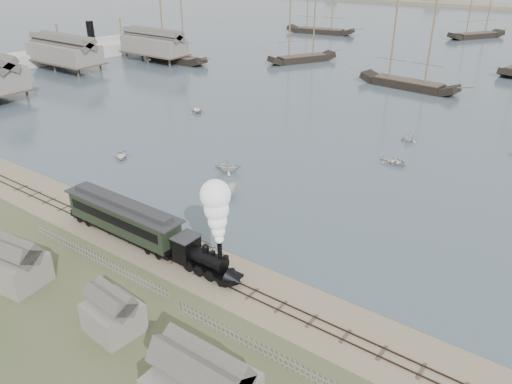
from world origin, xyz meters
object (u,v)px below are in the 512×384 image
Objects in this scene: locomotive at (213,237)px; steamship at (92,39)px; passenger_coach at (123,217)px; beached_dinghy at (210,252)px.

steamship is (-92.75, 58.26, 0.46)m from locomotive.
steamship is at bearing 144.14° from passenger_coach.
passenger_coach is at bearing 180.00° from locomotive.
steamship is at bearing 53.07° from beached_dinghy.
locomotive reaches higher than beached_dinghy.
steamship is (-90.09, 55.80, 4.36)m from beached_dinghy.
steamship reaches higher than passenger_coach.
steamship reaches higher than beached_dinghy.
beached_dinghy is 0.09× the size of steamship.
beached_dinghy is 106.06m from steamship.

